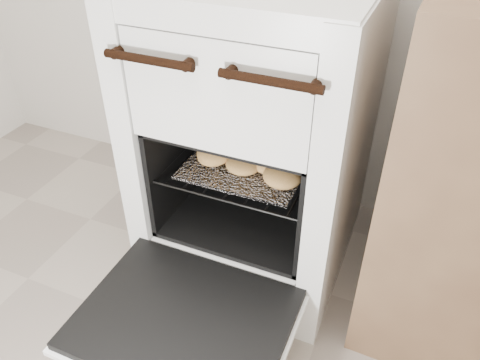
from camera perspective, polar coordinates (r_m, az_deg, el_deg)
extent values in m
cube|color=silver|center=(1.50, 2.53, 5.43)|extent=(0.63, 0.67, 0.97)
cylinder|color=black|center=(1.12, -11.10, 14.15)|extent=(0.23, 0.02, 0.02)
cylinder|color=black|center=(0.99, 3.66, 11.93)|extent=(0.23, 0.02, 0.02)
cube|color=black|center=(1.30, -6.82, -16.41)|extent=(0.55, 0.42, 0.03)
cube|color=silver|center=(1.32, -6.76, -16.92)|extent=(0.57, 0.44, 0.02)
cylinder|color=black|center=(1.54, -6.53, 4.05)|extent=(0.01, 0.44, 0.01)
cylinder|color=black|center=(1.41, 9.86, 0.20)|extent=(0.01, 0.44, 0.01)
cylinder|color=black|center=(1.30, -2.18, -2.49)|extent=(0.45, 0.01, 0.01)
cylinder|color=black|center=(1.63, 4.09, 6.02)|extent=(0.45, 0.01, 0.01)
cylinder|color=black|center=(1.53, -5.31, 3.78)|extent=(0.01, 0.42, 0.01)
cylinder|color=black|center=(1.50, -3.18, 3.28)|extent=(0.01, 0.42, 0.01)
cylinder|color=black|center=(1.48, -0.97, 2.77)|extent=(0.01, 0.42, 0.01)
cylinder|color=black|center=(1.46, 1.30, 2.24)|extent=(0.01, 0.42, 0.01)
cylinder|color=black|center=(1.44, 3.62, 1.69)|extent=(0.01, 0.42, 0.01)
cylinder|color=black|center=(1.43, 6.00, 1.13)|extent=(0.01, 0.42, 0.01)
cylinder|color=black|center=(1.41, 8.43, 0.55)|extent=(0.01, 0.42, 0.01)
cube|color=white|center=(1.44, 0.99, 2.02)|extent=(0.36, 0.32, 0.01)
ellipsoid|color=#E2A85A|center=(1.55, -1.93, 5.72)|extent=(0.14, 0.14, 0.04)
ellipsoid|color=#E2A85A|center=(1.34, 5.23, 0.52)|extent=(0.12, 0.12, 0.06)
ellipsoid|color=#E2A85A|center=(1.39, 3.58, 2.24)|extent=(0.15, 0.15, 0.05)
ellipsoid|color=#E2A85A|center=(1.43, -3.36, 2.84)|extent=(0.11, 0.11, 0.04)
ellipsoid|color=#E2A85A|center=(1.43, -3.10, 3.28)|extent=(0.16, 0.16, 0.05)
ellipsoid|color=#E2A85A|center=(1.45, 5.81, 3.56)|extent=(0.10, 0.10, 0.05)
ellipsoid|color=#E2A85A|center=(1.39, 0.43, 1.97)|extent=(0.11, 0.11, 0.05)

